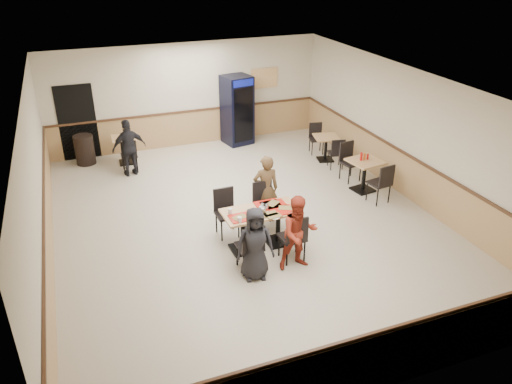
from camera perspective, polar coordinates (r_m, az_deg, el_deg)
name	(u,v)px	position (r m, az deg, el deg)	size (l,w,h in m)	color
ground	(246,221)	(10.96, -1.14, -3.28)	(10.00, 10.00, 0.00)	beige
room_shell	(276,146)	(13.44, 2.28, 5.29)	(10.00, 10.00, 10.00)	silver
main_table	(261,223)	(9.82, 0.55, -3.52)	(1.51, 0.77, 0.81)	black
main_chairs	(258,224)	(9.81, 0.26, -3.71)	(1.35, 1.78, 1.02)	black
diner_woman_left	(255,244)	(8.85, -0.13, -5.94)	(0.68, 0.44, 1.40)	black
diner_woman_right	(299,233)	(9.14, 4.91, -4.69)	(0.71, 0.55, 1.46)	maroon
diner_man_opposite	(266,189)	(10.61, 1.13, 0.33)	(0.56, 0.37, 1.53)	brown
lone_diner	(129,148)	(13.24, -14.29, 4.91)	(0.88, 0.37, 1.50)	black
tabletop_clutter	(264,210)	(9.65, 0.91, -2.12)	(1.32, 0.80, 0.12)	red
side_table_near	(365,171)	(12.34, 12.30, 2.40)	(0.85, 0.85, 0.79)	black
side_table_near_chair_south	(379,182)	(11.88, 13.90, 1.10)	(0.47, 0.47, 1.01)	black
side_table_near_chair_north	(351,162)	(12.84, 10.80, 3.39)	(0.47, 0.47, 1.01)	black
side_table_far	(326,144)	(13.98, 8.00, 5.40)	(0.78, 0.78, 0.70)	black
side_table_far_chair_south	(336,152)	(13.54, 9.11, 4.50)	(0.41, 0.41, 0.88)	black
side_table_far_chair_north	(317,139)	(14.44, 6.95, 6.08)	(0.41, 0.41, 0.88)	black
condiment_caddy	(364,157)	(12.22, 12.22, 3.99)	(0.23, 0.06, 0.20)	red
back_table	(126,146)	(14.11, -14.65, 5.11)	(0.72, 0.72, 0.74)	black
back_table_chair_lone	(129,155)	(13.57, -14.31, 4.17)	(0.44, 0.44, 0.94)	black
pepsi_cooler	(237,110)	(14.97, -2.17, 9.34)	(0.90, 0.90, 2.04)	black
trash_bin	(85,150)	(14.42, -19.00, 4.59)	(0.52, 0.52, 0.81)	black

